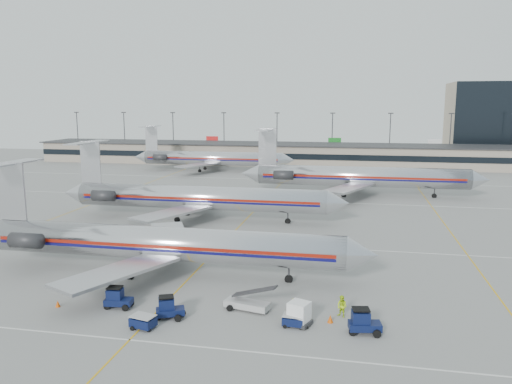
% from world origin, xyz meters
% --- Properties ---
extents(ground, '(260.00, 260.00, 0.00)m').
position_xyz_m(ground, '(0.00, 0.00, 0.00)').
color(ground, gray).
rests_on(ground, ground).
extents(apron_markings, '(160.00, 0.15, 0.02)m').
position_xyz_m(apron_markings, '(0.00, 10.00, 0.01)').
color(apron_markings, silver).
rests_on(apron_markings, ground).
extents(terminal, '(162.00, 17.00, 6.25)m').
position_xyz_m(terminal, '(0.00, 97.97, 3.16)').
color(terminal, gray).
rests_on(terminal, ground).
extents(light_mast_row, '(163.60, 0.40, 15.28)m').
position_xyz_m(light_mast_row, '(0.00, 112.00, 8.58)').
color(light_mast_row, '#38383D').
rests_on(light_mast_row, ground).
extents(distant_building, '(30.00, 20.00, 25.00)m').
position_xyz_m(distant_building, '(62.00, 128.00, 12.50)').
color(distant_building, tan).
rests_on(distant_building, ground).
extents(jet_foreground, '(44.42, 26.15, 11.63)m').
position_xyz_m(jet_foreground, '(-3.96, -3.16, 3.37)').
color(jet_foreground, silver).
rests_on(jet_foreground, ground).
extents(jet_second_row, '(46.13, 27.16, 12.07)m').
position_xyz_m(jet_second_row, '(-8.00, 22.05, 3.50)').
color(jet_second_row, silver).
rests_on(jet_second_row, ground).
extents(jet_third_row, '(48.03, 29.54, 13.13)m').
position_xyz_m(jet_third_row, '(16.70, 48.47, 3.81)').
color(jet_third_row, silver).
rests_on(jet_third_row, ground).
extents(jet_back_row, '(44.55, 27.40, 12.18)m').
position_xyz_m(jet_back_row, '(-22.11, 77.99, 3.54)').
color(jet_back_row, silver).
rests_on(jet_back_row, ground).
extents(tug_left, '(2.48, 1.40, 1.93)m').
position_xyz_m(tug_left, '(-3.74, -12.51, 0.88)').
color(tug_left, '#0A133A').
rests_on(tug_left, ground).
extents(tug_center, '(2.64, 2.01, 1.92)m').
position_xyz_m(tug_center, '(1.50, -13.66, 0.88)').
color(tug_center, '#0A133A').
rests_on(tug_center, ground).
extents(tug_right, '(2.69, 1.66, 2.05)m').
position_xyz_m(tug_right, '(17.46, -13.39, 0.93)').
color(tug_right, '#0A133A').
rests_on(tug_right, ground).
extents(cart_inner, '(2.14, 1.70, 1.08)m').
position_xyz_m(cart_inner, '(0.19, -15.91, 0.57)').
color(cart_inner, '#0A133A').
rests_on(cart_inner, ground).
extents(cart_outer, '(1.79, 1.29, 0.98)m').
position_xyz_m(cart_outer, '(11.98, -13.20, 0.52)').
color(cart_outer, '#0A133A').
rests_on(cart_outer, ground).
extents(uld_container, '(2.30, 2.13, 1.96)m').
position_xyz_m(uld_container, '(12.39, -12.88, 0.99)').
color(uld_container, '#2D2D30').
rests_on(uld_container, ground).
extents(belt_loader, '(4.82, 2.28, 2.47)m').
position_xyz_m(belt_loader, '(7.69, -10.69, 0.66)').
color(belt_loader, '#A3A3A3').
rests_on(belt_loader, ground).
extents(ramp_worker_near, '(0.67, 0.61, 1.53)m').
position_xyz_m(ramp_worker_near, '(11.75, -11.16, 0.76)').
color(ramp_worker_near, '#BFE415').
rests_on(ramp_worker_near, ground).
extents(ramp_worker_far, '(1.14, 1.08, 1.87)m').
position_xyz_m(ramp_worker_far, '(15.76, -10.58, 0.93)').
color(ramp_worker_far, '#BBE415').
rests_on(ramp_worker_far, ground).
extents(cone_right, '(0.60, 0.60, 0.65)m').
position_xyz_m(cone_right, '(14.86, -11.89, 0.33)').
color(cone_right, '#DA5007').
rests_on(cone_right, ground).
extents(cone_left, '(0.53, 0.53, 0.58)m').
position_xyz_m(cone_left, '(-9.03, -13.34, 0.29)').
color(cone_left, '#DA5007').
rests_on(cone_left, ground).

